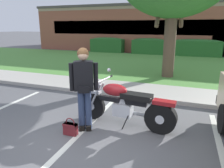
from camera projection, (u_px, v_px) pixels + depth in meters
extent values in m
plane|color=#565659|center=(81.00, 147.00, 3.83)|extent=(140.00, 140.00, 0.00)
cube|color=#ADA89E|center=(128.00, 96.00, 6.43)|extent=(60.00, 0.20, 0.12)
cube|color=#ADA89E|center=(135.00, 89.00, 7.20)|extent=(60.00, 1.50, 0.08)
cube|color=#518E3D|center=(159.00, 65.00, 11.77)|extent=(60.00, 8.63, 0.06)
cube|color=silver|center=(75.00, 138.00, 4.10)|extent=(0.25, 4.40, 0.01)
cylinder|color=black|center=(92.00, 106.00, 4.93)|extent=(0.65, 0.15, 0.64)
cylinder|color=silver|center=(92.00, 106.00, 4.93)|extent=(0.19, 0.13, 0.18)
cylinder|color=black|center=(161.00, 118.00, 4.26)|extent=(0.65, 0.23, 0.64)
cylinder|color=silver|center=(161.00, 118.00, 4.26)|extent=(0.20, 0.21, 0.18)
cube|color=silver|center=(92.00, 91.00, 4.84)|extent=(0.45, 0.18, 0.06)
cube|color=maroon|center=(164.00, 103.00, 4.15)|extent=(0.46, 0.24, 0.08)
cylinder|color=silver|center=(95.00, 96.00, 4.73)|extent=(0.31, 0.07, 0.58)
cylinder|color=silver|center=(99.00, 94.00, 4.87)|extent=(0.31, 0.07, 0.58)
sphere|color=silver|center=(98.00, 84.00, 4.71)|extent=(0.17, 0.17, 0.17)
cylinder|color=silver|center=(104.00, 80.00, 4.62)|extent=(0.09, 0.72, 0.03)
cylinder|color=black|center=(95.00, 83.00, 4.31)|extent=(0.05, 0.10, 0.04)
cylinder|color=black|center=(111.00, 76.00, 4.94)|extent=(0.05, 0.10, 0.04)
sphere|color=silver|center=(96.00, 75.00, 4.33)|extent=(0.08, 0.08, 0.08)
sphere|color=silver|center=(109.00, 70.00, 4.85)|extent=(0.08, 0.08, 0.08)
cube|color=black|center=(122.00, 101.00, 4.55)|extent=(1.10, 0.19, 0.10)
ellipsoid|color=maroon|center=(115.00, 90.00, 4.56)|extent=(0.58, 0.37, 0.26)
cube|color=black|center=(137.00, 97.00, 4.38)|extent=(0.66, 0.33, 0.12)
cube|color=silver|center=(123.00, 110.00, 4.59)|extent=(0.42, 0.27, 0.28)
cylinder|color=silver|center=(122.00, 102.00, 4.56)|extent=(0.18, 0.13, 0.21)
cylinder|color=silver|center=(125.00, 103.00, 4.53)|extent=(0.18, 0.13, 0.21)
cylinder|color=silver|center=(141.00, 114.00, 4.58)|extent=(0.60, 0.13, 0.08)
cylinder|color=silver|center=(150.00, 116.00, 4.50)|extent=(0.60, 0.13, 0.08)
cylinder|color=black|center=(125.00, 122.00, 4.46)|extent=(0.13, 0.11, 0.30)
cube|color=black|center=(89.00, 127.00, 4.49)|extent=(0.20, 0.26, 0.10)
cube|color=black|center=(82.00, 127.00, 4.47)|extent=(0.20, 0.26, 0.10)
cylinder|color=navy|center=(88.00, 110.00, 4.41)|extent=(0.14, 0.14, 0.86)
cylinder|color=navy|center=(82.00, 110.00, 4.39)|extent=(0.14, 0.14, 0.86)
cube|color=black|center=(84.00, 76.00, 4.21)|extent=(0.44, 0.37, 0.58)
cube|color=black|center=(83.00, 62.00, 4.14)|extent=(0.36, 0.31, 0.06)
sphere|color=tan|center=(83.00, 55.00, 4.10)|extent=(0.21, 0.21, 0.21)
sphere|color=brown|center=(83.00, 54.00, 4.11)|extent=(0.23, 0.23, 0.23)
cube|color=black|center=(84.00, 90.00, 4.15)|extent=(0.24, 0.19, 0.12)
cylinder|color=black|center=(96.00, 77.00, 4.24)|extent=(0.09, 0.09, 0.56)
cylinder|color=black|center=(72.00, 77.00, 4.19)|extent=(0.09, 0.09, 0.56)
cube|color=maroon|center=(70.00, 129.00, 4.23)|extent=(0.28, 0.12, 0.24)
cube|color=maroon|center=(70.00, 125.00, 4.20)|extent=(0.28, 0.13, 0.04)
torus|color=maroon|center=(70.00, 123.00, 4.19)|extent=(0.20, 0.02, 0.20)
cylinder|color=brown|center=(169.00, 47.00, 8.63)|extent=(0.48, 0.48, 2.61)
cylinder|color=brown|center=(181.00, 11.00, 8.15)|extent=(0.17, 0.86, 1.27)
cylinder|color=brown|center=(159.00, 8.00, 8.41)|extent=(0.17, 1.11, 1.51)
cube|color=#286028|center=(107.00, 46.00, 17.44)|extent=(2.71, 0.90, 1.10)
ellipsoid|color=#286028|center=(107.00, 39.00, 17.29)|extent=(2.58, 0.84, 0.28)
cube|color=#286028|center=(148.00, 47.00, 16.26)|extent=(2.47, 0.90, 1.10)
ellipsoid|color=#286028|center=(149.00, 40.00, 16.11)|extent=(2.34, 0.84, 0.28)
cube|color=#286028|center=(196.00, 49.00, 15.08)|extent=(3.36, 0.90, 1.10)
ellipsoid|color=#286028|center=(197.00, 41.00, 14.94)|extent=(3.19, 0.84, 0.28)
cube|color=#93513D|center=(166.00, 29.00, 20.69)|extent=(21.95, 9.99, 3.67)
cube|color=#998466|center=(158.00, 6.00, 15.77)|extent=(21.95, 0.10, 0.24)
cube|color=#4C4742|center=(167.00, 8.00, 20.18)|extent=(22.17, 10.09, 0.20)
cube|color=#1E282D|center=(157.00, 27.00, 16.17)|extent=(18.66, 0.06, 1.10)
cube|color=#93513D|center=(72.00, 27.00, 18.73)|extent=(0.08, 0.04, 1.20)
cube|color=#93513D|center=(112.00, 27.00, 17.45)|extent=(0.08, 0.04, 1.20)
cube|color=#93513D|center=(157.00, 27.00, 16.16)|extent=(0.08, 0.04, 1.20)
cube|color=#93513D|center=(211.00, 28.00, 14.87)|extent=(0.08, 0.04, 1.20)
cube|color=#473323|center=(219.00, 42.00, 14.91)|extent=(1.00, 0.08, 2.10)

